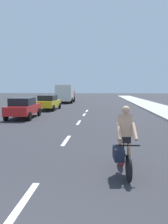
% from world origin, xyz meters
% --- Properties ---
extents(ground_plane, '(160.00, 160.00, 0.00)m').
position_xyz_m(ground_plane, '(0.00, 20.00, 0.00)').
color(ground_plane, '#2D2D33').
extents(sidewalk_strip, '(3.60, 80.00, 0.14)m').
position_xyz_m(sidewalk_strip, '(7.90, 22.00, 0.07)').
color(sidewalk_strip, '#B2ADA3').
rests_on(sidewalk_strip, ground).
extents(lane_stripe_1, '(0.16, 1.80, 0.01)m').
position_xyz_m(lane_stripe_1, '(0.00, 2.01, 0.00)').
color(lane_stripe_1, white).
rests_on(lane_stripe_1, ground).
extents(lane_stripe_2, '(0.16, 1.80, 0.01)m').
position_xyz_m(lane_stripe_2, '(0.00, 7.07, 0.00)').
color(lane_stripe_2, white).
rests_on(lane_stripe_2, ground).
extents(lane_stripe_3, '(0.16, 1.80, 0.01)m').
position_xyz_m(lane_stripe_3, '(0.00, 11.91, 0.00)').
color(lane_stripe_3, white).
rests_on(lane_stripe_3, ground).
extents(lane_stripe_4, '(0.16, 1.80, 0.01)m').
position_xyz_m(lane_stripe_4, '(0.00, 16.20, 0.00)').
color(lane_stripe_4, white).
rests_on(lane_stripe_4, ground).
extents(lane_stripe_5, '(0.16, 1.80, 0.01)m').
position_xyz_m(lane_stripe_5, '(0.00, 19.24, 0.00)').
color(lane_stripe_5, white).
rests_on(lane_stripe_5, ground).
extents(cyclist, '(0.65, 1.71, 1.82)m').
position_xyz_m(cyclist, '(2.14, 3.70, 0.83)').
color(cyclist, black).
rests_on(cyclist, ground).
extents(parked_car_red, '(2.07, 4.13, 1.57)m').
position_xyz_m(parked_car_red, '(-4.47, 13.67, 0.84)').
color(parked_car_red, red).
rests_on(parked_car_red, ground).
extents(parked_car_yellow, '(2.01, 4.26, 1.57)m').
position_xyz_m(parked_car_yellow, '(-4.16, 19.90, 0.84)').
color(parked_car_yellow, gold).
rests_on(parked_car_yellow, ground).
extents(delivery_truck, '(2.89, 6.34, 2.80)m').
position_xyz_m(delivery_truck, '(-4.38, 31.48, 1.50)').
color(delivery_truck, maroon).
rests_on(delivery_truck, ground).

